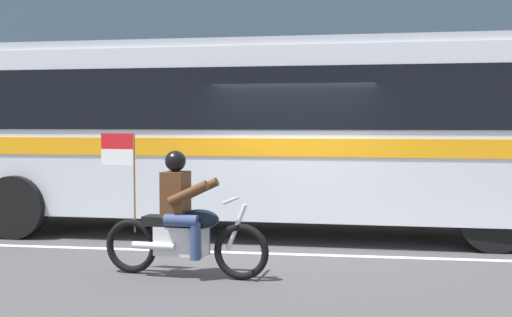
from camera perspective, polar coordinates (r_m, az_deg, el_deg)
name	(u,v)px	position (r m, az deg, el deg)	size (l,w,h in m)	color
ground_plane	(291,246)	(10.12, 3.11, -7.71)	(60.00, 60.00, 0.00)	#3D3D3F
sidewalk_curb	(312,201)	(15.13, 4.96, -3.77)	(28.00, 3.80, 0.15)	gray
lane_center_stripe	(287,254)	(9.53, 2.76, -8.36)	(26.60, 0.14, 0.01)	silver
transit_bus	(266,124)	(11.18, 0.85, 3.06)	(12.96, 2.95, 3.22)	silver
motorcycle_with_rider	(183,223)	(8.14, -6.42, -5.64)	(2.19, 0.65, 1.78)	black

